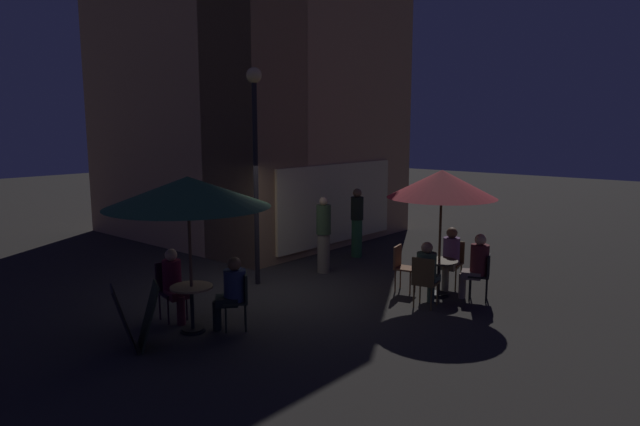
% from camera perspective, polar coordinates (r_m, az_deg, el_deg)
% --- Properties ---
extents(ground_plane, '(60.00, 60.00, 0.00)m').
position_cam_1_polar(ground_plane, '(11.10, -5.56, -8.41)').
color(ground_plane, '#292623').
extents(cafe_building, '(6.65, 7.68, 9.29)m').
position_cam_1_polar(cafe_building, '(15.76, -7.56, 13.75)').
color(cafe_building, tan).
rests_on(cafe_building, ground).
extents(street_lamp_near_corner, '(0.31, 0.31, 4.46)m').
position_cam_1_polar(street_lamp_near_corner, '(11.42, -6.69, 7.50)').
color(street_lamp_near_corner, black).
rests_on(street_lamp_near_corner, ground).
extents(menu_sandwich_board, '(0.84, 0.79, 0.97)m').
position_cam_1_polar(menu_sandwich_board, '(8.80, -18.40, -10.12)').
color(menu_sandwich_board, black).
rests_on(menu_sandwich_board, ground).
extents(cafe_table_0, '(0.72, 0.72, 0.72)m').
position_cam_1_polar(cafe_table_0, '(11.12, 12.13, -5.76)').
color(cafe_table_0, black).
rests_on(cafe_table_0, ground).
extents(cafe_table_1, '(0.68, 0.68, 0.76)m').
position_cam_1_polar(cafe_table_1, '(9.27, -13.04, -8.69)').
color(cafe_table_1, black).
rests_on(cafe_table_1, ground).
extents(patio_umbrella_0, '(2.09, 2.09, 2.48)m').
position_cam_1_polar(patio_umbrella_0, '(10.82, 12.42, 2.89)').
color(patio_umbrella_0, black).
rests_on(patio_umbrella_0, ground).
extents(patio_umbrella_1, '(2.60, 2.60, 2.53)m').
position_cam_1_polar(patio_umbrella_1, '(8.90, -13.44, 2.09)').
color(patio_umbrella_1, black).
rests_on(patio_umbrella_1, ground).
extents(cafe_chair_0, '(0.48, 0.48, 0.95)m').
position_cam_1_polar(cafe_chair_0, '(11.82, 13.47, -4.62)').
color(cafe_chair_0, '#523C20').
rests_on(cafe_chair_0, ground).
extents(cafe_chair_1, '(0.47, 0.47, 0.92)m').
position_cam_1_polar(cafe_chair_1, '(11.32, 8.38, -5.18)').
color(cafe_chair_1, brown).
rests_on(cafe_chair_1, ground).
extents(cafe_chair_2, '(0.49, 0.49, 0.95)m').
position_cam_1_polar(cafe_chair_2, '(10.33, 10.68, -6.62)').
color(cafe_chair_2, brown).
rests_on(cafe_chair_2, ground).
extents(cafe_chair_3, '(0.49, 0.49, 0.89)m').
position_cam_1_polar(cafe_chair_3, '(11.05, 16.46, -5.87)').
color(cafe_chair_3, black).
rests_on(cafe_chair_3, ground).
extents(cafe_chair_4, '(0.56, 0.56, 0.94)m').
position_cam_1_polar(cafe_chair_4, '(9.24, -8.17, -8.40)').
color(cafe_chair_4, black).
rests_on(cafe_chair_4, ground).
extents(cafe_chair_5, '(0.49, 0.49, 1.00)m').
position_cam_1_polar(cafe_chair_5, '(9.95, -15.18, -7.17)').
color(cafe_chair_5, black).
rests_on(cafe_chair_5, ground).
extents(patron_seated_0, '(0.54, 0.39, 1.26)m').
position_cam_1_polar(patron_seated_0, '(11.66, 13.26, -4.13)').
color(patron_seated_0, '#736D59').
rests_on(patron_seated_0, ground).
extents(patron_seated_1, '(0.55, 0.42, 1.22)m').
position_cam_1_polar(patron_seated_1, '(10.43, 10.97, -5.71)').
color(patron_seated_1, '#35483B').
rests_on(patron_seated_1, ground).
extents(patron_seated_2, '(0.45, 0.54, 1.29)m').
position_cam_1_polar(patron_seated_2, '(11.01, 15.83, -4.94)').
color(patron_seated_2, '#7A6560').
rests_on(patron_seated_2, ground).
extents(patron_seated_3, '(0.54, 0.52, 1.21)m').
position_cam_1_polar(patron_seated_3, '(9.20, -9.07, -7.68)').
color(patron_seated_3, black).
rests_on(patron_seated_3, ground).
extents(patron_seated_4, '(0.37, 0.52, 1.25)m').
position_cam_1_polar(patron_seated_4, '(9.79, -14.83, -6.77)').
color(patron_seated_4, '#551C28').
rests_on(patron_seated_4, ground).
extents(patron_standing_5, '(0.33, 0.33, 1.74)m').
position_cam_1_polar(patron_standing_5, '(12.52, 0.37, -2.22)').
color(patron_standing_5, '#756854').
rests_on(patron_standing_5, ground).
extents(patron_standing_6, '(0.32, 0.32, 1.75)m').
position_cam_1_polar(patron_standing_6, '(14.04, 3.82, -0.95)').
color(patron_standing_6, '#235130').
rests_on(patron_standing_6, ground).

